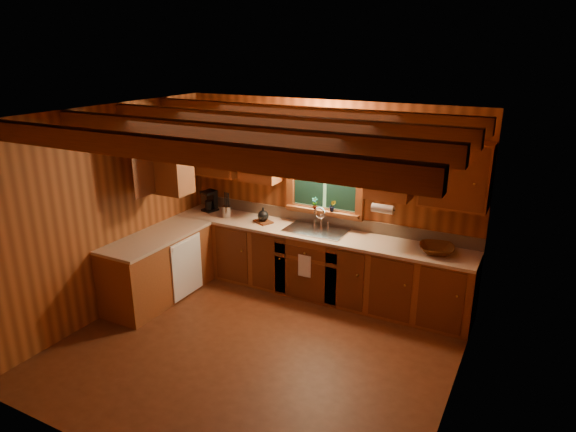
% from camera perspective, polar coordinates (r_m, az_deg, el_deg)
% --- Properties ---
extents(room, '(4.20, 4.20, 4.20)m').
position_cam_1_polar(room, '(5.31, -4.01, -2.95)').
color(room, '#542914').
rests_on(room, ground).
extents(ceiling_beams, '(4.20, 2.54, 0.18)m').
position_cam_1_polar(ceiling_beams, '(5.00, -4.32, 9.84)').
color(ceiling_beams, brown).
rests_on(ceiling_beams, room).
extents(base_cabinets, '(4.20, 2.22, 0.86)m').
position_cam_1_polar(base_cabinets, '(6.90, -1.78, -5.51)').
color(base_cabinets, brown).
rests_on(base_cabinets, ground).
extents(countertop, '(4.20, 2.24, 0.04)m').
position_cam_1_polar(countertop, '(6.73, -1.69, -2.01)').
color(countertop, tan).
rests_on(countertop, base_cabinets).
extents(backsplash, '(4.20, 0.02, 0.16)m').
position_cam_1_polar(backsplash, '(7.00, 4.13, -0.36)').
color(backsplash, tan).
rests_on(backsplash, room).
extents(dishwasher_panel, '(0.02, 0.60, 0.80)m').
position_cam_1_polar(dishwasher_panel, '(6.96, -11.31, -5.68)').
color(dishwasher_panel, white).
rests_on(dishwasher_panel, base_cabinets).
extents(upper_cabinets, '(4.19, 1.77, 0.78)m').
position_cam_1_polar(upper_cabinets, '(6.61, -1.84, 6.29)').
color(upper_cabinets, brown).
rests_on(upper_cabinets, room).
extents(window, '(1.12, 0.08, 1.00)m').
position_cam_1_polar(window, '(6.82, 4.17, 3.96)').
color(window, brown).
rests_on(window, room).
extents(window_sill, '(1.06, 0.14, 0.04)m').
position_cam_1_polar(window_sill, '(6.90, 3.93, 0.58)').
color(window_sill, brown).
rests_on(window_sill, room).
extents(wall_sconce, '(0.45, 0.21, 0.17)m').
position_cam_1_polar(wall_sconce, '(6.58, 3.87, 9.08)').
color(wall_sconce, black).
rests_on(wall_sconce, room).
extents(paper_towel_roll, '(0.27, 0.11, 0.11)m').
position_cam_1_polar(paper_towel_roll, '(6.26, 10.62, 0.81)').
color(paper_towel_roll, white).
rests_on(paper_towel_roll, upper_cabinets).
extents(dish_towel, '(0.18, 0.01, 0.30)m').
position_cam_1_polar(dish_towel, '(6.64, 1.87, -5.66)').
color(dish_towel, white).
rests_on(dish_towel, base_cabinets).
extents(sink, '(0.82, 0.48, 0.43)m').
position_cam_1_polar(sink, '(6.80, 3.14, -2.04)').
color(sink, silver).
rests_on(sink, countertop).
extents(coffee_maker, '(0.17, 0.22, 0.31)m').
position_cam_1_polar(coffee_maker, '(7.67, -8.71, 1.74)').
color(coffee_maker, black).
rests_on(coffee_maker, countertop).
extents(utensil_crock, '(0.13, 0.13, 0.37)m').
position_cam_1_polar(utensil_crock, '(7.35, -6.91, 0.57)').
color(utensil_crock, silver).
rests_on(utensil_crock, countertop).
extents(cutting_board, '(0.31, 0.27, 0.02)m').
position_cam_1_polar(cutting_board, '(7.10, -2.81, -0.64)').
color(cutting_board, '#592913').
rests_on(cutting_board, countertop).
extents(teakettle, '(0.15, 0.15, 0.19)m').
position_cam_1_polar(teakettle, '(7.07, -2.82, 0.04)').
color(teakettle, black).
rests_on(teakettle, cutting_board).
extents(wicker_basket, '(0.50, 0.50, 0.10)m').
position_cam_1_polar(wicker_basket, '(6.29, 16.40, -3.62)').
color(wicker_basket, '#48230C').
rests_on(wicker_basket, countertop).
extents(potted_plant_left, '(0.09, 0.07, 0.17)m').
position_cam_1_polar(potted_plant_left, '(6.88, 3.02, 1.46)').
color(potted_plant_left, '#592913').
rests_on(potted_plant_left, window_sill).
extents(potted_plant_right, '(0.11, 0.10, 0.16)m').
position_cam_1_polar(potted_plant_right, '(6.79, 5.04, 1.15)').
color(potted_plant_right, '#592913').
rests_on(potted_plant_right, window_sill).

